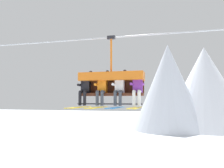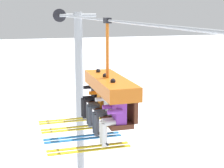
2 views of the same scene
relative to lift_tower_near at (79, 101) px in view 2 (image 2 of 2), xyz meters
The scene contains 7 objects.
lift_tower_near is the anchor object (origin of this frame).
lift_cable 9.43m from the lift_tower_near, ahead, with size 19.17×0.05×0.05m.
chairlift_chair 7.96m from the lift_tower_near, ahead, with size 2.35×0.74×2.49m.
skier_black 6.99m from the lift_tower_near, ahead, with size 0.48×1.70×1.34m.
skier_orange 7.60m from the lift_tower_near, ahead, with size 0.48×1.70×1.34m.
skier_white 8.22m from the lift_tower_near, ahead, with size 0.48×1.70×1.34m.
skier_purple 8.83m from the lift_tower_near, ahead, with size 0.46×1.70×1.23m.
Camera 2 is at (6.27, -2.85, 8.47)m, focal length 55.00 mm.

